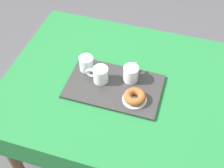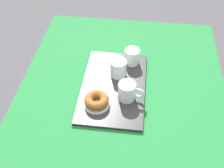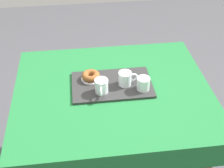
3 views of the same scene
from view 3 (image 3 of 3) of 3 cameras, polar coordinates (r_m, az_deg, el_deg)
The scene contains 8 objects.
ground_plane at distance 2.34m, azimuth 0.12°, elevation -15.73°, with size 6.00×6.00×0.00m, color #47474C.
dining_table at distance 1.85m, azimuth 0.15°, elevation -3.82°, with size 1.16×0.96×0.77m.
serving_tray at distance 1.80m, azimuth 0.06°, elevation -0.10°, with size 0.48×0.29×0.01m, color #2D2D2D.
tea_mug_left at distance 1.76m, azimuth 2.55°, elevation 1.00°, with size 0.12×0.08×0.08m.
tea_mug_right at distance 1.71m, azimuth -2.01°, elevation -0.48°, with size 0.08×0.12×0.08m.
water_glass_near at distance 1.74m, azimuth 5.97°, elevation -0.03°, with size 0.07×0.07×0.08m.
donut_plate_left at distance 1.83m, azimuth -4.03°, elevation 1.04°, with size 0.12×0.12×0.01m, color silver.
sugar_donut_left at distance 1.81m, azimuth -4.06°, elevation 1.61°, with size 0.11×0.11×0.04m, color brown.
Camera 3 is at (-0.17, -1.35, 1.91)m, focal length 48.11 mm.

